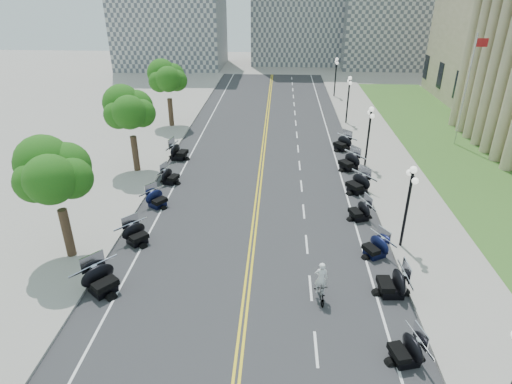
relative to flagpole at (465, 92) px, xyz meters
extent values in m
plane|color=gray|center=(-18.00, -22.00, -5.00)|extent=(160.00, 160.00, 0.00)
cube|color=#333335|center=(-18.00, -12.00, -5.00)|extent=(16.00, 90.00, 0.01)
cube|color=yellow|center=(-18.12, -12.00, -4.99)|extent=(0.12, 90.00, 0.00)
cube|color=yellow|center=(-17.88, -12.00, -4.99)|extent=(0.12, 90.00, 0.00)
cube|color=white|center=(-11.60, -12.00, -4.99)|extent=(0.12, 90.00, 0.00)
cube|color=white|center=(-24.40, -12.00, -4.99)|extent=(0.12, 90.00, 0.00)
cube|color=white|center=(-14.80, -26.00, -4.99)|extent=(0.12, 2.00, 0.00)
cube|color=white|center=(-14.80, -22.00, -4.99)|extent=(0.12, 2.00, 0.00)
cube|color=white|center=(-14.80, -18.00, -4.99)|extent=(0.12, 2.00, 0.00)
cube|color=white|center=(-14.80, -14.00, -4.99)|extent=(0.12, 2.00, 0.00)
cube|color=white|center=(-14.80, -10.00, -4.99)|extent=(0.12, 2.00, 0.00)
cube|color=white|center=(-14.80, -6.00, -4.99)|extent=(0.12, 2.00, 0.00)
cube|color=white|center=(-14.80, -2.00, -4.99)|extent=(0.12, 2.00, 0.00)
cube|color=white|center=(-14.80, 2.00, -4.99)|extent=(0.12, 2.00, 0.00)
cube|color=white|center=(-14.80, 6.00, -4.99)|extent=(0.12, 2.00, 0.00)
cube|color=white|center=(-14.80, 10.00, -4.99)|extent=(0.12, 2.00, 0.00)
cube|color=white|center=(-14.80, 14.00, -4.99)|extent=(0.12, 2.00, 0.00)
cube|color=white|center=(-14.80, 18.00, -4.99)|extent=(0.12, 2.00, 0.00)
cube|color=white|center=(-14.80, 22.00, -4.99)|extent=(0.12, 2.00, 0.00)
cube|color=white|center=(-14.80, 26.00, -4.99)|extent=(0.12, 2.00, 0.00)
cube|color=white|center=(-14.80, 30.00, -4.99)|extent=(0.12, 2.00, 0.00)
cube|color=#9E9991|center=(-7.50, -12.00, -4.92)|extent=(5.00, 90.00, 0.15)
cube|color=#9E9991|center=(-28.50, -12.00, -4.92)|extent=(5.00, 90.00, 0.15)
cube|color=#356023|center=(-0.50, -4.00, -4.95)|extent=(9.00, 60.00, 0.10)
cube|color=gray|center=(4.00, 43.00, 6.00)|extent=(20.00, 14.00, 22.00)
imported|color=#A51414|center=(-14.42, -22.81, -4.46)|extent=(0.70, 1.83, 1.07)
imported|color=white|center=(-14.42, -22.81, -3.04)|extent=(0.65, 0.42, 1.77)
camera|label=1|loc=(-16.58, -39.30, 8.87)|focal=30.00mm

